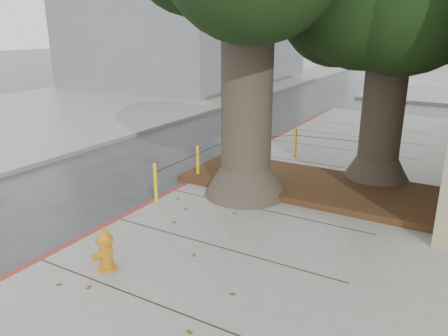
# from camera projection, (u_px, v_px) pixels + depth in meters

# --- Properties ---
(ground) EXTENTS (140.00, 140.00, 0.00)m
(ground) POSITION_uv_depth(u_px,v_px,m) (195.00, 247.00, 8.52)
(ground) COLOR #28282B
(ground) RESTS_ON ground
(sidewalk_opposite) EXTENTS (14.00, 60.00, 0.15)m
(sidewalk_opposite) POSITION_uv_depth(u_px,v_px,m) (82.00, 105.00, 23.41)
(sidewalk_opposite) COLOR slate
(sidewalk_opposite) RESTS_ON ground
(curb_red) EXTENTS (0.14, 26.00, 0.16)m
(curb_red) POSITION_uv_depth(u_px,v_px,m) (185.00, 187.00, 11.51)
(curb_red) COLOR maroon
(curb_red) RESTS_ON ground
(planter_bed) EXTENTS (6.40, 2.60, 0.16)m
(planter_bed) POSITION_uv_depth(u_px,v_px,m) (308.00, 184.00, 11.23)
(planter_bed) COLOR black
(planter_bed) RESTS_ON sidewalk_main
(bollard_ring) EXTENTS (3.79, 5.39, 0.95)m
(bollard_ring) POSITION_uv_depth(u_px,v_px,m) (255.00, 154.00, 12.33)
(bollard_ring) COLOR yellow
(bollard_ring) RESTS_ON sidewalk_main
(fire_hydrant) EXTENTS (0.41, 0.41, 0.77)m
(fire_hydrant) POSITION_uv_depth(u_px,v_px,m) (105.00, 249.00, 7.35)
(fire_hydrant) COLOR orange
(fire_hydrant) RESTS_ON sidewalk_main
(car_dark) EXTENTS (1.67, 3.97, 1.15)m
(car_dark) POSITION_uv_depth(u_px,v_px,m) (245.00, 84.00, 28.24)
(car_dark) COLOR black
(car_dark) RESTS_ON ground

